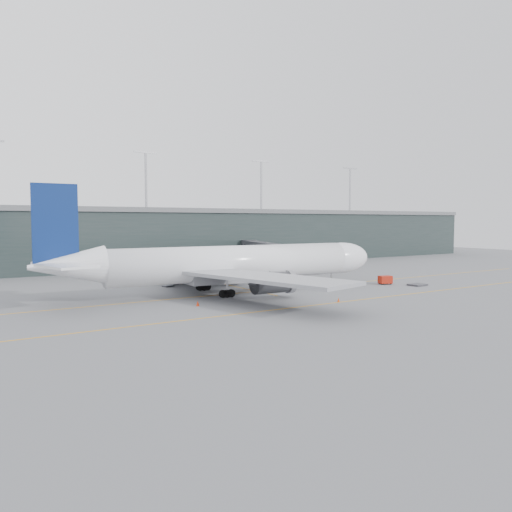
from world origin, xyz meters
TOP-DOWN VIEW (x-y plane):
  - ground at (0.00, 0.00)m, footprint 320.00×320.00m
  - taxiline_a at (0.00, -4.00)m, footprint 160.00×0.25m
  - taxiline_b at (0.00, -20.00)m, footprint 160.00×0.25m
  - taxiline_lead_main at (5.00, 20.00)m, footprint 0.25×60.00m
  - terminal at (-0.00, 58.00)m, footprint 240.00×36.00m
  - main_aircraft at (0.97, -2.71)m, footprint 60.61×56.97m
  - jet_bridge at (24.96, 24.16)m, footprint 14.07×44.08m
  - gse_cart at (30.33, -9.10)m, footprint 2.68×2.08m
  - baggage_dolly at (33.89, -13.64)m, footprint 3.21×2.63m
  - uld_a at (-5.39, 9.60)m, footprint 2.13×1.91m
  - uld_b at (-3.77, 11.80)m, footprint 2.56×2.25m
  - uld_c at (-0.12, 10.94)m, footprint 2.16×1.97m
  - cone_nose at (34.29, -6.90)m, footprint 0.41×0.41m
  - cone_wing_stbd at (9.14, -19.65)m, footprint 0.39×0.39m
  - cone_wing_port at (9.13, 12.47)m, footprint 0.48×0.48m
  - cone_tail at (-9.91, -11.79)m, footprint 0.47×0.47m

SIDE VIEW (x-z plane):
  - ground at x=0.00m, z-range 0.00..0.00m
  - taxiline_a at x=0.00m, z-range 0.00..0.02m
  - taxiline_b at x=0.00m, z-range 0.00..0.02m
  - taxiline_lead_main at x=5.00m, z-range 0.00..0.02m
  - baggage_dolly at x=33.89m, z-range 0.03..0.34m
  - cone_wing_stbd at x=9.14m, z-range 0.00..0.62m
  - cone_nose at x=34.29m, z-range 0.00..0.65m
  - cone_tail at x=-9.91m, z-range 0.00..0.75m
  - cone_wing_port at x=9.13m, z-range 0.00..0.76m
  - uld_c at x=-0.12m, z-range 0.04..1.64m
  - uld_a at x=-5.39m, z-range 0.04..1.65m
  - gse_cart at x=30.33m, z-range 0.09..1.70m
  - uld_b at x=-3.77m, z-range 0.05..2.03m
  - main_aircraft at x=0.97m, z-range -3.73..13.28m
  - jet_bridge at x=24.96m, z-range 1.69..8.50m
  - terminal at x=0.00m, z-range -6.88..22.12m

